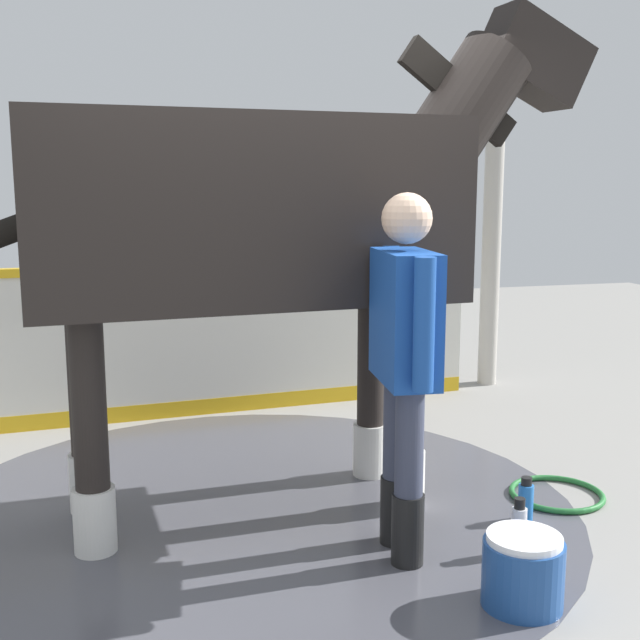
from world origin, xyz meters
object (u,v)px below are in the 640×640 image
(wash_bucket, at_px, (523,571))
(bottle_spray, at_px, (526,501))
(bottle_shampoo, at_px, (519,529))
(hose_coil, at_px, (557,494))
(handler, at_px, (404,351))
(horse, at_px, (267,217))

(wash_bucket, distance_m, bottle_spray, 0.88)
(bottle_shampoo, height_order, hose_coil, bottle_shampoo)
(bottle_shampoo, distance_m, hose_coil, 0.80)
(handler, xyz_separation_m, bottle_shampoo, (-0.53, 0.16, -0.85))
(wash_bucket, relative_size, bottle_spray, 1.44)
(horse, bearing_deg, wash_bucket, -62.08)
(bottle_shampoo, bearing_deg, hose_coil, -134.58)
(bottle_shampoo, relative_size, hose_coil, 0.53)
(horse, xyz_separation_m, hose_coil, (-1.57, 0.30, -1.54))
(handler, xyz_separation_m, bottle_spray, (-0.76, -0.18, -0.87))
(wash_bucket, height_order, bottle_spray, wash_bucket)
(horse, xyz_separation_m, handler, (-0.48, 0.71, -0.58))
(horse, xyz_separation_m, bottle_shampoo, (-1.01, 0.86, -1.43))
(horse, xyz_separation_m, wash_bucket, (-0.80, 1.29, -1.40))
(handler, distance_m, hose_coil, 1.50)
(handler, relative_size, bottle_spray, 7.26)
(wash_bucket, bearing_deg, horse, -58.26)
(horse, height_order, bottle_spray, horse)
(horse, distance_m, bottle_spray, 1.98)
(horse, bearing_deg, handler, -59.39)
(handler, bearing_deg, hose_coil, -153.41)
(wash_bucket, height_order, bottle_shampoo, wash_bucket)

